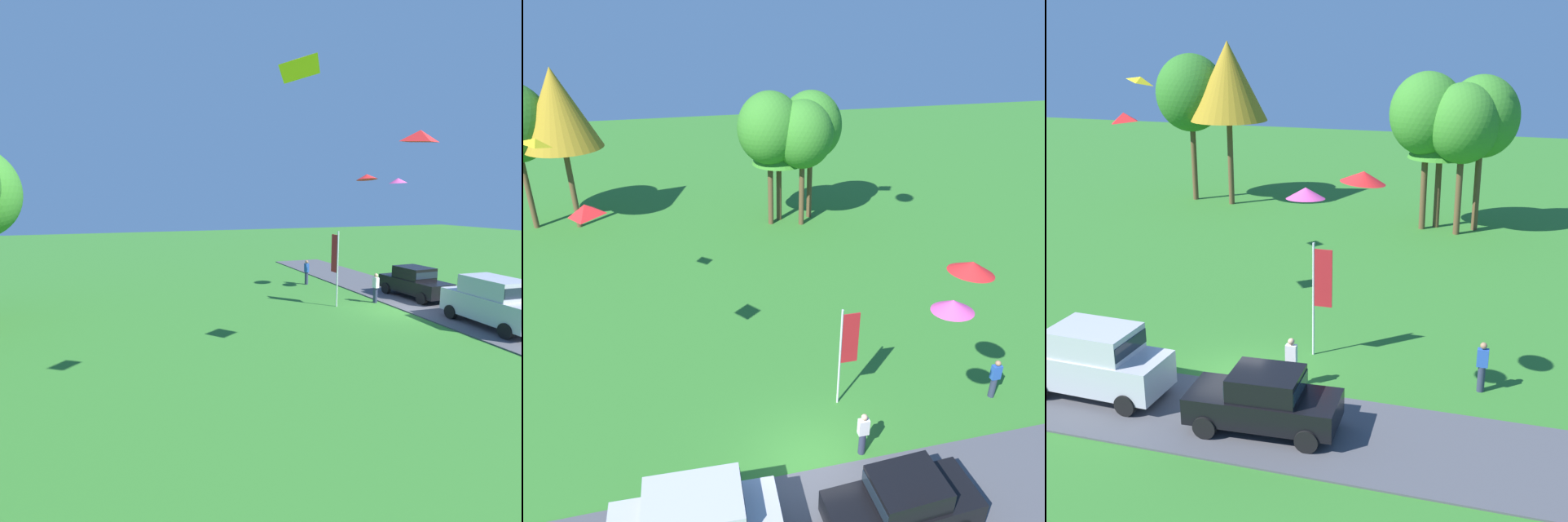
{
  "view_description": "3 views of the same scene",
  "coord_description": "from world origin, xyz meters",
  "views": [
    {
      "loc": [
        -17.46,
        14.06,
        5.87
      ],
      "look_at": [
        2.33,
        6.95,
        2.7
      ],
      "focal_mm": 28.0,
      "sensor_mm": 36.0,
      "label": 1
    },
    {
      "loc": [
        -3.69,
        -11.43,
        13.7
      ],
      "look_at": [
        0.14,
        4.63,
        5.33
      ],
      "focal_mm": 35.0,
      "sensor_mm": 36.0,
      "label": 2
    },
    {
      "loc": [
        8.48,
        -20.14,
        11.29
      ],
      "look_at": [
        1.24,
        3.7,
        3.16
      ],
      "focal_mm": 50.0,
      "sensor_mm": 36.0,
      "label": 3
    }
  ],
  "objects": [
    {
      "name": "kite_diamond_over_trees",
      "position": [
        -6.3,
        4.5,
        7.93
      ],
      "size": [
        1.09,
        1.18,
        0.47
      ],
      "primitive_type": "pyramid",
      "rotation": [
        0.11,
        0.0,
        4.55
      ],
      "color": "red"
    },
    {
      "name": "tree_lone_near",
      "position": [
        3.03,
        20.72,
        6.55
      ],
      "size": [
        4.21,
        4.21,
        8.9
      ],
      "color": "brown",
      "rests_on": "ground"
    },
    {
      "name": "person_beside_suv",
      "position": [
        1.78,
        0.14,
        0.88
      ],
      "size": [
        0.36,
        0.24,
        1.71
      ],
      "color": "#2D334C",
      "rests_on": "ground"
    },
    {
      "name": "kite_delta_high_left",
      "position": [
        4.19,
        -0.63,
        7.25
      ],
      "size": [
        1.62,
        1.6,
        0.45
      ],
      "primitive_type": "cone",
      "rotation": [
        -0.09,
        0.0,
        4.98
      ],
      "color": "red"
    },
    {
      "name": "tree_far_right",
      "position": [
        -12.75,
        23.77,
        7.04
      ],
      "size": [
        4.53,
        4.53,
        9.56
      ],
      "color": "brown",
      "rests_on": "ground"
    },
    {
      "name": "kite_delta_trailing_tail",
      "position": [
        2.9,
        -1.93,
        6.99
      ],
      "size": [
        1.23,
        1.25,
        0.37
      ],
      "primitive_type": "cone",
      "rotation": [
        -0.06,
        0.0,
        0.16
      ],
      "color": "#EA4C9E"
    },
    {
      "name": "person_watching_sky",
      "position": [
        7.73,
        1.61,
        0.88
      ],
      "size": [
        0.36,
        0.24,
        1.71
      ],
      "color": "#2D334C",
      "rests_on": "ground"
    },
    {
      "name": "tree_far_left",
      "position": [
        5.06,
        20.15,
        6.17
      ],
      "size": [
        3.97,
        3.97,
        8.39
      ],
      "color": "brown",
      "rests_on": "ground"
    },
    {
      "name": "pavement_strip",
      "position": [
        0.0,
        -2.4,
        0.03
      ],
      "size": [
        36.0,
        4.4,
        0.06
      ],
      "primitive_type": "cube",
      "color": "#4C4C51",
      "rests_on": "ground"
    },
    {
      "name": "tree_right_of_center",
      "position": [
        -9.9,
        23.24,
        7.88
      ],
      "size": [
        4.91,
        4.91,
        10.36
      ],
      "color": "brown",
      "rests_on": "ground"
    },
    {
      "name": "tree_center_back",
      "position": [
        3.76,
        21.35,
        5.87
      ],
      "size": [
        3.67,
        3.67,
        7.75
      ],
      "color": "brown",
      "rests_on": "ground"
    },
    {
      "name": "flag_banner",
      "position": [
        2.01,
        2.68,
        2.65
      ],
      "size": [
        0.71,
        0.08,
        4.18
      ],
      "color": "silver",
      "rests_on": "ground"
    },
    {
      "name": "car_suv_near_entrance",
      "position": [
        -3.93,
        -2.19,
        1.3
      ],
      "size": [
        4.67,
        2.19,
        2.28
      ],
      "color": "#B7B7BC",
      "rests_on": "ground"
    },
    {
      "name": "tree_left_of_center",
      "position": [
        5.96,
        21.39,
        6.43
      ],
      "size": [
        4.14,
        4.14,
        8.74
      ],
      "color": "brown",
      "rests_on": "ground"
    },
    {
      "name": "car_sedan_by_flagpole",
      "position": [
        1.9,
        -2.68,
        1.04
      ],
      "size": [
        4.49,
        2.13,
        1.84
      ],
      "color": "black",
      "rests_on": "ground"
    },
    {
      "name": "ground_plane",
      "position": [
        0.0,
        0.0,
        0.0
      ],
      "size": [
        120.0,
        120.0,
        0.0
      ],
      "primitive_type": "plane",
      "color": "#337528"
    },
    {
      "name": "kite_diamond_near_flag",
      "position": [
        -8.52,
        9.95,
        8.91
      ],
      "size": [
        1.11,
        1.0,
        0.49
      ],
      "primitive_type": "pyramid",
      "rotation": [
        -0.26,
        0.0,
        4.9
      ],
      "color": "yellow"
    }
  ]
}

